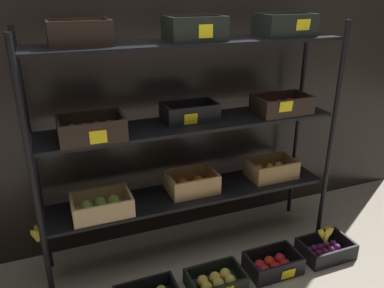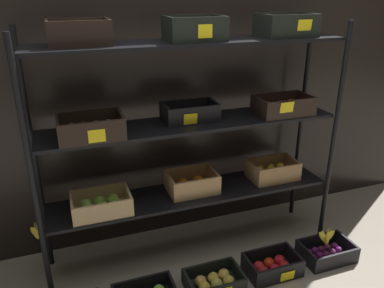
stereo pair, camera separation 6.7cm
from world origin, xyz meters
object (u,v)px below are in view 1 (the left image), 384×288
crate_ground_right_apple_red (273,265)px  crate_ground_plum (325,250)px  banana_bunch_loose (325,235)px  crate_ground_apple_gold (216,281)px  display_rack (192,121)px

crate_ground_right_apple_red → crate_ground_plum: crate_ground_right_apple_red is taller
banana_bunch_loose → crate_ground_apple_gold: bearing=-179.9°
display_rack → crate_ground_right_apple_red: (0.41, -0.39, -0.91)m
crate_ground_plum → display_rack: bearing=155.1°
display_rack → crate_ground_plum: size_ratio=5.62×
crate_ground_apple_gold → crate_ground_plum: crate_ground_plum is taller
crate_ground_apple_gold → crate_ground_plum: (0.83, -0.00, -0.00)m
display_rack → banana_bunch_loose: (0.81, -0.39, -0.79)m
crate_ground_right_apple_red → crate_ground_apple_gold: bearing=180.0°
crate_ground_apple_gold → banana_bunch_loose: (0.81, 0.00, 0.13)m
crate_ground_plum → banana_bunch_loose: size_ratio=2.56×
display_rack → crate_ground_apple_gold: 1.00m
crate_ground_apple_gold → banana_bunch_loose: size_ratio=2.52×
crate_ground_right_apple_red → crate_ground_plum: (0.42, -0.00, -0.01)m
crate_ground_apple_gold → banana_bunch_loose: bearing=0.1°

